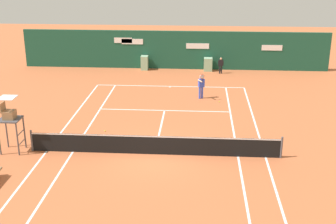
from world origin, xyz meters
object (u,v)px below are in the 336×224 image
Objects in this scene: umpire_chair at (9,117)px; tennis_ball_by_sideline at (105,131)px; tennis_ball_near_service_line at (219,102)px; player_on_baseline at (201,85)px; ball_kid_centre_post at (221,64)px.

tennis_ball_by_sideline is at bearing 125.69° from umpire_chair.
umpire_chair is 40.59× the size of tennis_ball_by_sideline.
tennis_ball_by_sideline is 1.00× the size of tennis_ball_near_service_line.
player_on_baseline is 1.66m from tennis_ball_near_service_line.
player_on_baseline is at bearing 134.78° from umpire_chair.
tennis_ball_near_service_line is at bearing 79.76° from ball_kid_centre_post.
tennis_ball_by_sideline is at bearing 22.42° from player_on_baseline.
umpire_chair reaches higher than tennis_ball_by_sideline.
ball_kid_centre_post is at bearing 62.41° from tennis_ball_by_sideline.
player_on_baseline is at bearing 50.24° from tennis_ball_by_sideline.
tennis_ball_near_service_line is (1.18, -0.72, -0.91)m from player_on_baseline.
ball_kid_centre_post is 7.40m from tennis_ball_near_service_line.
umpire_chair is 2.14× the size of ball_kid_centre_post.
ball_kid_centre_post is at bearing 87.19° from tennis_ball_near_service_line.
player_on_baseline is (9.15, 9.08, -0.85)m from umpire_chair.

